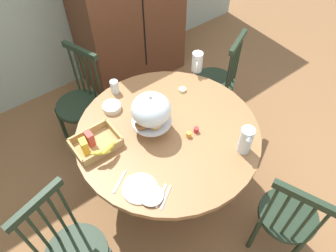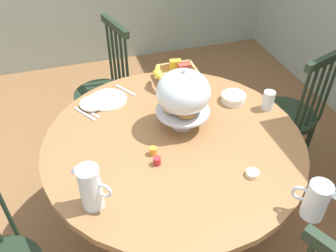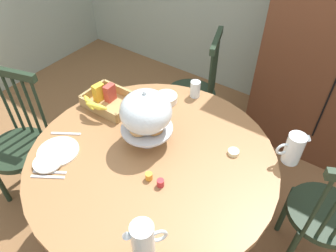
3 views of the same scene
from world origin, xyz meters
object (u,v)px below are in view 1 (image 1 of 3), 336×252
milk_pitcher (197,63)px  pastry_stand_with_dome (151,111)px  windsor_chair_near_window (216,82)px  windsor_chair_far_side (287,218)px  windsor_chair_by_cabinet (81,104)px  cereal_bowl (112,107)px  windsor_chair_facing_door (74,252)px  cereal_basket (95,144)px  orange_juice_pitcher (245,141)px  china_plate_small (151,195)px  dining_table (168,146)px  drinking_glass (114,87)px  butter_dish (182,90)px  china_plate_large (140,188)px

milk_pitcher → pastry_stand_with_dome: bearing=-155.9°
windsor_chair_near_window → windsor_chair_far_side: bearing=-113.7°
windsor_chair_near_window → windsor_chair_by_cabinet: same height
pastry_stand_with_dome → cereal_bowl: 0.41m
windsor_chair_far_side → windsor_chair_facing_door: bearing=151.6°
windsor_chair_far_side → cereal_basket: bearing=126.2°
orange_juice_pitcher → cereal_bowl: orange_juice_pitcher is taller
milk_pitcher → cereal_basket: size_ratio=0.55×
pastry_stand_with_dome → orange_juice_pitcher: 0.66m
windsor_chair_facing_door → orange_juice_pitcher: 1.31m
windsor_chair_near_window → windsor_chair_far_side: 1.41m
windsor_chair_near_window → orange_juice_pitcher: bearing=-125.0°
china_plate_small → cereal_bowl: 0.80m
windsor_chair_near_window → windsor_chair_facing_door: same height
dining_table → drinking_glass: size_ratio=12.03×
pastry_stand_with_dome → milk_pitcher: (0.69, 0.31, -0.12)m
cereal_basket → cereal_bowl: (0.28, 0.25, -0.02)m
milk_pitcher → cereal_basket: 1.11m
cereal_bowl → china_plate_small: bearing=-103.9°
windsor_chair_near_window → butter_dish: 0.62m
cereal_basket → cereal_bowl: size_ratio=2.26×
windsor_chair_facing_door → windsor_chair_far_side: bearing=-28.4°
china_plate_small → milk_pitcher: bearing=36.2°
milk_pitcher → china_plate_large: size_ratio=0.79×
cereal_basket → dining_table: bearing=-20.4°
windsor_chair_near_window → windsor_chair_by_cabinet: bearing=155.5°
drinking_glass → cereal_bowl: bearing=-128.6°
windsor_chair_far_side → china_plate_large: (-0.74, 0.64, 0.29)m
windsor_chair_facing_door → butter_dish: 1.40m
windsor_chair_far_side → windsor_chair_near_window: bearing=66.3°
china_plate_large → drinking_glass: (0.34, 0.84, 0.05)m
pastry_stand_with_dome → orange_juice_pitcher: pastry_stand_with_dome is taller
orange_juice_pitcher → drinking_glass: size_ratio=1.89×
china_plate_large → butter_dish: bearing=34.3°
china_plate_small → windsor_chair_by_cabinet: bearing=84.9°
china_plate_small → butter_dish: same height
cereal_bowl → drinking_glass: bearing=51.4°
milk_pitcher → china_plate_large: bearing=-147.7°
orange_juice_pitcher → butter_dish: 0.71m
windsor_chair_near_window → butter_dish: (-0.53, -0.12, 0.30)m
cereal_basket → cereal_bowl: 0.37m
pastry_stand_with_dome → milk_pitcher: bearing=24.1°
windsor_chair_near_window → butter_dish: windsor_chair_near_window is taller
windsor_chair_by_cabinet → windsor_chair_near_window: bearing=-24.5°
windsor_chair_far_side → windsor_chair_by_cabinet: bearing=108.2°
dining_table → china_plate_large: bearing=-148.0°
china_plate_large → butter_dish: butter_dish is taller
orange_juice_pitcher → cereal_bowl: (-0.51, 0.87, -0.07)m
orange_juice_pitcher → butter_dish: orange_juice_pitcher is taller
windsor_chair_by_cabinet → cereal_bowl: (0.08, -0.49, 0.31)m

